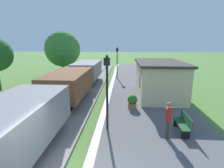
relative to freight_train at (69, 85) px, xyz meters
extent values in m
cube|color=gray|center=(0.00, -6.60, 0.18)|extent=(2.50, 5.60, 1.60)
cube|color=black|center=(0.00, -6.60, -0.47)|extent=(2.10, 5.15, 0.50)
cylinder|color=black|center=(0.00, -4.81, -0.72)|extent=(1.56, 0.84, 0.84)
cylinder|color=black|center=(0.00, -3.65, -0.47)|extent=(0.20, 0.30, 0.20)
cube|color=brown|center=(0.00, 0.00, 0.18)|extent=(2.50, 5.60, 1.60)
cube|color=black|center=(0.00, 0.00, -0.47)|extent=(2.10, 5.15, 0.50)
cylinder|color=black|center=(0.00, 1.79, -0.72)|extent=(1.56, 0.84, 0.84)
cylinder|color=black|center=(0.00, -1.79, -0.72)|extent=(1.56, 0.84, 0.84)
cylinder|color=black|center=(0.00, 2.95, -0.47)|extent=(0.20, 0.30, 0.20)
cylinder|color=black|center=(0.00, -2.95, -0.47)|extent=(0.20, 0.30, 0.20)
cube|color=gray|center=(0.00, 6.60, 0.18)|extent=(2.50, 5.60, 1.60)
cube|color=black|center=(0.00, 6.60, -0.47)|extent=(2.10, 5.15, 0.50)
cylinder|color=black|center=(0.00, 8.39, -0.72)|extent=(1.56, 0.84, 0.84)
cylinder|color=black|center=(0.00, 4.81, -0.72)|extent=(1.56, 0.84, 0.84)
cylinder|color=black|center=(0.00, 9.55, -0.47)|extent=(0.20, 0.30, 0.20)
cylinder|color=black|center=(0.00, 3.65, -0.47)|extent=(0.20, 0.30, 0.20)
cube|color=beige|center=(6.80, 1.62, 0.15)|extent=(3.20, 5.50, 2.60)
cube|color=#3D3833|center=(6.80, 1.62, 1.54)|extent=(3.50, 5.80, 0.18)
cube|color=black|center=(5.19, 0.52, 0.28)|extent=(0.03, 0.90, 0.80)
cube|color=#1E4C2D|center=(6.80, -4.30, -0.71)|extent=(0.42, 1.50, 0.04)
cube|color=#1E4C2D|center=(6.99, -4.30, -0.46)|extent=(0.04, 1.50, 0.45)
cube|color=black|center=(6.80, -4.90, -0.94)|extent=(0.38, 0.06, 0.42)
cube|color=black|center=(6.80, -3.70, -0.94)|extent=(0.38, 0.06, 0.42)
cube|color=#1E4C2D|center=(6.80, 6.71, -0.71)|extent=(0.42, 1.50, 0.04)
cube|color=#1E4C2D|center=(6.99, 6.71, -0.46)|extent=(0.04, 1.50, 0.45)
cube|color=black|center=(6.80, 6.11, -0.94)|extent=(0.38, 0.06, 0.42)
cube|color=black|center=(6.80, 7.31, -0.94)|extent=(0.38, 0.06, 0.42)
cylinder|color=#38332D|center=(5.96, -4.96, -0.72)|extent=(0.15, 0.15, 0.86)
cylinder|color=#38332D|center=(6.00, -4.81, -0.72)|extent=(0.15, 0.15, 0.86)
cube|color=maroon|center=(5.98, -4.89, 0.01)|extent=(0.33, 0.43, 0.60)
sphere|color=#936B51|center=(5.98, -4.89, 0.45)|extent=(0.22, 0.22, 0.22)
cylinder|color=#9E6642|center=(4.60, -1.32, -0.98)|extent=(0.56, 0.56, 0.34)
sphere|color=#2D6B28|center=(4.60, -1.32, -0.55)|extent=(0.64, 0.64, 0.64)
cylinder|color=black|center=(3.22, -4.22, 0.45)|extent=(0.11, 0.11, 3.20)
cube|color=black|center=(3.22, -4.22, 2.23)|extent=(0.28, 0.28, 0.36)
sphere|color=#F2E5BF|center=(3.22, -4.22, 2.23)|extent=(0.20, 0.20, 0.20)
cone|color=black|center=(3.22, -4.22, 2.47)|extent=(0.20, 0.20, 0.16)
cylinder|color=black|center=(3.22, 8.55, 0.45)|extent=(0.11, 0.11, 3.20)
cube|color=black|center=(3.22, 8.55, 2.23)|extent=(0.28, 0.28, 0.36)
sphere|color=#F2E5BF|center=(3.22, 8.55, 2.23)|extent=(0.20, 0.20, 0.20)
cone|color=black|center=(3.22, 8.55, 2.47)|extent=(0.20, 0.20, 0.16)
cylinder|color=#4C3823|center=(-3.97, 10.33, -0.44)|extent=(0.28, 0.28, 1.91)
sphere|color=#387A33|center=(-3.97, 10.33, 2.22)|extent=(4.55, 4.55, 4.55)
cylinder|color=#4C3823|center=(-6.20, 16.12, -0.02)|extent=(0.28, 0.28, 2.75)
sphere|color=#2D6B28|center=(-6.20, 16.12, 2.46)|extent=(2.96, 2.96, 2.96)
camera|label=1|loc=(3.97, -12.03, 3.07)|focal=27.57mm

